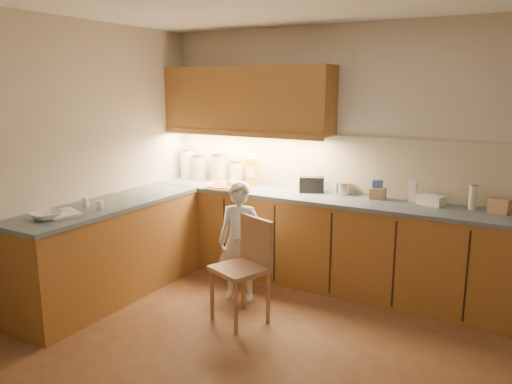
% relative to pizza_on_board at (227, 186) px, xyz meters
% --- Properties ---
extents(room, '(4.54, 4.50, 2.62)m').
position_rel_pizza_on_board_xyz_m(room, '(1.37, -1.58, 0.73)').
color(room, brown).
rests_on(room, ground).
extents(l_counter, '(3.77, 2.62, 0.92)m').
position_rel_pizza_on_board_xyz_m(l_counter, '(0.45, -0.33, -0.48)').
color(l_counter, '#96632B').
rests_on(l_counter, ground).
extents(backsplash, '(3.75, 0.02, 0.58)m').
position_rel_pizza_on_board_xyz_m(backsplash, '(1.00, 0.41, 0.27)').
color(backsplash, beige).
rests_on(backsplash, l_counter).
extents(upper_cabinets, '(1.95, 0.36, 0.73)m').
position_rel_pizza_on_board_xyz_m(upper_cabinets, '(0.10, 0.25, 0.91)').
color(upper_cabinets, '#96632B').
rests_on(upper_cabinets, ground).
extents(pizza_on_board, '(0.49, 0.49, 0.20)m').
position_rel_pizza_on_board_xyz_m(pizza_on_board, '(0.00, 0.00, 0.00)').
color(pizza_on_board, '#AB8255').
rests_on(pizza_on_board, l_counter).
extents(child, '(0.47, 0.38, 1.13)m').
position_rel_pizza_on_board_xyz_m(child, '(0.54, -0.62, -0.38)').
color(child, silver).
rests_on(child, ground).
extents(wooden_chair, '(0.52, 0.52, 0.90)m').
position_rel_pizza_on_board_xyz_m(wooden_chair, '(0.81, -0.97, -0.42)').
color(wooden_chair, '#A67D57').
rests_on(wooden_chair, ground).
extents(mixing_bowl, '(0.28, 0.28, 0.06)m').
position_rel_pizza_on_board_xyz_m(mixing_bowl, '(-0.58, -1.84, 0.01)').
color(mixing_bowl, white).
rests_on(mixing_bowl, l_counter).
extents(canister_a, '(0.18, 0.18, 0.35)m').
position_rel_pizza_on_board_xyz_m(canister_a, '(-0.73, 0.27, 0.16)').
color(canister_a, white).
rests_on(canister_a, l_counter).
extents(canister_b, '(0.17, 0.17, 0.30)m').
position_rel_pizza_on_board_xyz_m(canister_b, '(-0.55, 0.25, 0.13)').
color(canister_b, beige).
rests_on(canister_b, l_counter).
extents(canister_c, '(0.18, 0.18, 0.33)m').
position_rel_pizza_on_board_xyz_m(canister_c, '(-0.28, 0.25, 0.14)').
color(canister_c, beige).
rests_on(canister_c, l_counter).
extents(canister_d, '(0.16, 0.16, 0.25)m').
position_rel_pizza_on_board_xyz_m(canister_d, '(-0.07, 0.31, 0.11)').
color(canister_d, white).
rests_on(canister_d, l_counter).
extents(oil_jug, '(0.13, 0.10, 0.35)m').
position_rel_pizza_on_board_xyz_m(oil_jug, '(0.17, 0.26, 0.14)').
color(oil_jug, gold).
rests_on(oil_jug, l_counter).
extents(toaster, '(0.29, 0.23, 0.17)m').
position_rel_pizza_on_board_xyz_m(toaster, '(0.89, 0.23, 0.06)').
color(toaster, black).
rests_on(toaster, l_counter).
extents(steel_pot, '(0.16, 0.16, 0.12)m').
position_rel_pizza_on_board_xyz_m(steel_pot, '(1.21, 0.30, 0.04)').
color(steel_pot, '#B3B2B7').
rests_on(steel_pot, l_counter).
extents(blue_box, '(0.10, 0.07, 0.18)m').
position_rel_pizza_on_board_xyz_m(blue_box, '(1.56, 0.27, 0.07)').
color(blue_box, '#2E498B').
rests_on(blue_box, l_counter).
extents(card_box_a, '(0.16, 0.12, 0.11)m').
position_rel_pizza_on_board_xyz_m(card_box_a, '(1.58, 0.25, 0.03)').
color(card_box_a, '#9A7A53').
rests_on(card_box_a, l_counter).
extents(white_bottle, '(0.06, 0.06, 0.19)m').
position_rel_pizza_on_board_xyz_m(white_bottle, '(1.89, 0.30, 0.07)').
color(white_bottle, white).
rests_on(white_bottle, l_counter).
extents(flat_pack, '(0.26, 0.21, 0.09)m').
position_rel_pizza_on_board_xyz_m(flat_pack, '(2.07, 0.26, 0.02)').
color(flat_pack, white).
rests_on(flat_pack, l_counter).
extents(tall_jar, '(0.07, 0.07, 0.23)m').
position_rel_pizza_on_board_xyz_m(tall_jar, '(2.42, 0.25, 0.09)').
color(tall_jar, white).
rests_on(tall_jar, l_counter).
extents(card_box_b, '(0.19, 0.17, 0.13)m').
position_rel_pizza_on_board_xyz_m(card_box_b, '(2.65, 0.23, 0.04)').
color(card_box_b, tan).
rests_on(card_box_b, l_counter).
extents(dough_cloth, '(0.38, 0.34, 0.02)m').
position_rel_pizza_on_board_xyz_m(dough_cloth, '(-0.58, -1.68, -0.01)').
color(dough_cloth, silver).
rests_on(dough_cloth, l_counter).
extents(spice_jar_a, '(0.07, 0.07, 0.08)m').
position_rel_pizza_on_board_xyz_m(spice_jar_a, '(-0.65, -1.37, 0.02)').
color(spice_jar_a, silver).
rests_on(spice_jar_a, l_counter).
extents(spice_jar_b, '(0.07, 0.07, 0.07)m').
position_rel_pizza_on_board_xyz_m(spice_jar_b, '(-0.45, -1.38, 0.02)').
color(spice_jar_b, silver).
rests_on(spice_jar_b, l_counter).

